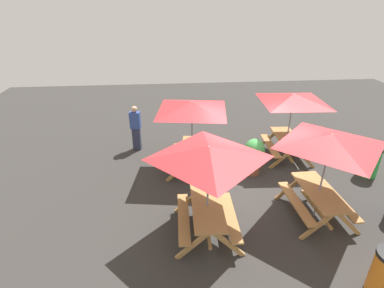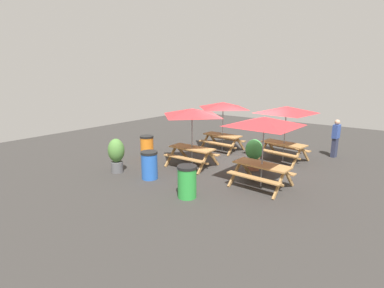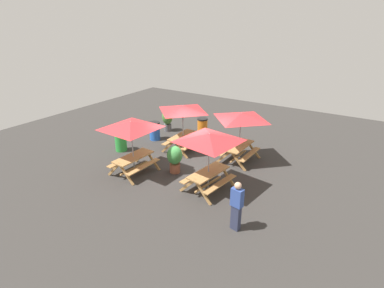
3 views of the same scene
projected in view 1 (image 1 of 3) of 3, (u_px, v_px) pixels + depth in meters
ground_plane at (248, 186)px, 8.93m from camera, size 24.00×24.00×0.00m
picnic_table_0 at (329, 146)px, 6.86m from camera, size 2.05×2.05×2.34m
picnic_table_1 at (209, 159)px, 6.32m from camera, size 2.07×2.07×2.34m
picnic_table_2 at (192, 111)px, 8.96m from camera, size 2.80×2.80×2.34m
picnic_table_3 at (293, 103)px, 9.69m from camera, size 2.82×2.82×2.34m
trash_bin_green at (370, 161)px, 9.29m from camera, size 0.59×0.59×0.98m
potted_plant_0 at (254, 154)px, 9.29m from camera, size 0.65×0.65×1.19m
person_standing at (136, 127)px, 10.71m from camera, size 0.28×0.39×1.67m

